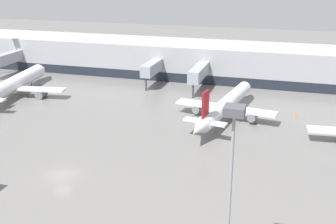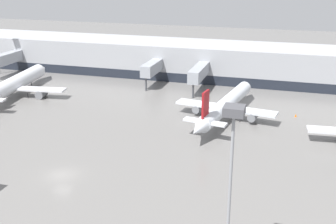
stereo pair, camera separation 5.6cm
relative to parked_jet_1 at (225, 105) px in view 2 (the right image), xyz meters
The scene contains 6 objects.
ground_plane 35.89m from the parked_jet_1, 121.54° to the right, with size 320.00×320.00×0.00m, color slate.
terminal_building 36.62m from the parked_jet_1, 121.05° to the left, with size 160.00×28.52×9.00m.
parked_jet_1 is the anchor object (origin of this frame).
parked_jet_2 49.47m from the parked_jet_1, behind, with size 25.46×36.31×9.95m.
traffic_cone_2 14.57m from the parked_jet_1, 20.38° to the left, with size 0.43×0.43×0.62m.
apron_light_mast_0 45.98m from the parked_jet_1, 80.67° to the right, with size 1.80×1.80×17.28m.
Camera 2 is at (30.18, -47.71, 28.57)m, focal length 45.00 mm.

